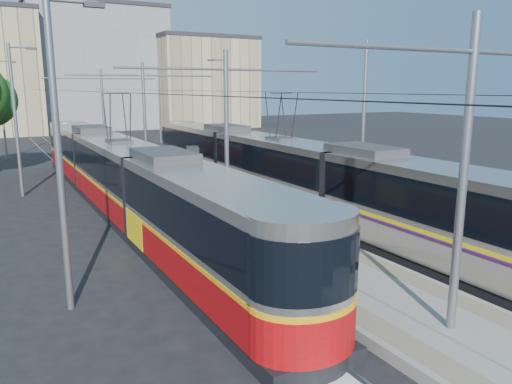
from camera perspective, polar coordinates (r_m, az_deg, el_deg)
ground at (r=15.57m, az=9.77°, el=-10.08°), size 160.00×160.00×0.00m
platform at (r=30.18m, az=-10.67°, el=0.92°), size 4.00×50.00×0.30m
tactile_strip_left at (r=29.74m, az=-13.34°, el=0.95°), size 0.70×50.00×0.01m
tactile_strip_right at (r=30.62m, az=-8.11°, el=1.46°), size 0.70×50.00×0.01m
rails at (r=30.20m, az=-10.66°, el=0.67°), size 8.71×70.00×0.03m
track_arrow at (r=11.45m, az=4.71°, el=-18.40°), size 1.20×5.00×0.01m
tram_left at (r=24.20m, az=-15.18°, el=1.77°), size 2.43×32.24×5.50m
tram_right at (r=24.57m, az=2.82°, el=2.68°), size 2.43×30.45×5.50m
catenary at (r=26.98m, az=-9.11°, el=9.07°), size 9.20×70.00×7.00m
street_lamps at (r=33.52m, az=-13.12°, el=8.84°), size 15.18×38.22×8.00m
shelter at (r=26.81m, az=-7.22°, el=2.73°), size 0.97×1.24×2.40m
building_centre at (r=76.76m, az=-17.91°, el=13.31°), size 18.36×14.28×16.87m
building_right at (r=75.09m, az=-6.12°, el=12.34°), size 14.28×10.20×12.94m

